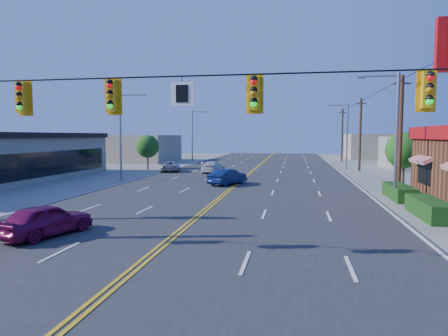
% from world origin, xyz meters
% --- Properties ---
extents(ground, '(160.00, 160.00, 0.00)m').
position_xyz_m(ground, '(0.00, 0.00, 0.00)').
color(ground, gray).
rests_on(ground, ground).
extents(road, '(20.00, 120.00, 0.06)m').
position_xyz_m(road, '(0.00, 20.00, 0.03)').
color(road, '#2D2D30').
rests_on(road, ground).
extents(signal_span, '(24.32, 0.34, 9.00)m').
position_xyz_m(signal_span, '(-0.12, 0.00, 4.89)').
color(signal_span, '#47301E').
rests_on(signal_span, ground).
extents(streetlight_se, '(2.55, 0.25, 8.00)m').
position_xyz_m(streetlight_se, '(10.79, 14.00, 4.51)').
color(streetlight_se, gray).
rests_on(streetlight_se, ground).
extents(streetlight_ne, '(2.55, 0.25, 8.00)m').
position_xyz_m(streetlight_ne, '(10.79, 38.00, 4.51)').
color(streetlight_ne, gray).
rests_on(streetlight_ne, ground).
extents(streetlight_sw, '(2.55, 0.25, 8.00)m').
position_xyz_m(streetlight_sw, '(-10.79, 22.00, 4.51)').
color(streetlight_sw, gray).
rests_on(streetlight_sw, ground).
extents(streetlight_nw, '(2.55, 0.25, 8.00)m').
position_xyz_m(streetlight_nw, '(-10.79, 48.00, 4.51)').
color(streetlight_nw, gray).
rests_on(streetlight_nw, ground).
extents(utility_pole_near, '(0.28, 0.28, 8.40)m').
position_xyz_m(utility_pole_near, '(12.20, 18.00, 4.20)').
color(utility_pole_near, '#47301E').
rests_on(utility_pole_near, ground).
extents(utility_pole_mid, '(0.28, 0.28, 8.40)m').
position_xyz_m(utility_pole_mid, '(12.20, 36.00, 4.20)').
color(utility_pole_mid, '#47301E').
rests_on(utility_pole_mid, ground).
extents(utility_pole_far, '(0.28, 0.28, 8.40)m').
position_xyz_m(utility_pole_far, '(12.20, 54.00, 4.20)').
color(utility_pole_far, '#47301E').
rests_on(utility_pole_far, ground).
extents(tree_kfc_rear, '(2.94, 2.94, 4.41)m').
position_xyz_m(tree_kfc_rear, '(13.50, 22.00, 2.93)').
color(tree_kfc_rear, '#47301E').
rests_on(tree_kfc_rear, ground).
extents(tree_west, '(2.80, 2.80, 4.20)m').
position_xyz_m(tree_west, '(-13.00, 34.00, 2.79)').
color(tree_west, '#47301E').
rests_on(tree_west, ground).
extents(bld_east_mid, '(12.00, 10.00, 4.00)m').
position_xyz_m(bld_east_mid, '(22.00, 40.00, 2.00)').
color(bld_east_mid, gray).
rests_on(bld_east_mid, ground).
extents(bld_west_far, '(11.00, 12.00, 4.20)m').
position_xyz_m(bld_west_far, '(-20.00, 48.00, 2.10)').
color(bld_west_far, tan).
rests_on(bld_west_far, ground).
extents(bld_east_far, '(10.00, 10.00, 4.40)m').
position_xyz_m(bld_east_far, '(19.00, 62.00, 2.20)').
color(bld_east_far, tan).
rests_on(bld_east_far, ground).
extents(car_magenta, '(2.70, 4.18, 1.32)m').
position_xyz_m(car_magenta, '(-5.12, 2.00, 0.66)').
color(car_magenta, maroon).
rests_on(car_magenta, ground).
extents(car_blue, '(2.93, 4.21, 1.32)m').
position_xyz_m(car_blue, '(-0.70, 20.01, 0.66)').
color(car_blue, '#0D1A4D').
rests_on(car_blue, ground).
extents(car_white, '(2.11, 4.46, 1.26)m').
position_xyz_m(car_white, '(-4.06, 30.31, 0.63)').
color(car_white, silver).
rests_on(car_white, ground).
extents(car_silver, '(2.95, 4.60, 1.18)m').
position_xyz_m(car_silver, '(-9.13, 30.95, 0.59)').
color(car_silver, '#B2B1B7').
rests_on(car_silver, ground).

